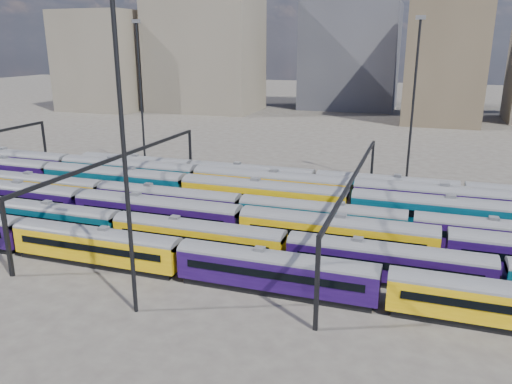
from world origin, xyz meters
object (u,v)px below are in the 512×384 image
(rake_0, at_px, (276,268))
(rake_1, at_px, (387,259))
(rake_2, at_px, (241,220))
(mast_2, at_px, (124,149))

(rake_0, distance_m, rake_1, 10.62)
(rake_1, height_order, rake_2, rake_2)
(rake_2, bearing_deg, rake_0, -55.22)
(rake_1, xyz_separation_m, rake_2, (-16.31, 5.00, 0.26))
(rake_0, xyz_separation_m, rake_2, (-6.94, 10.00, 0.31))
(rake_0, height_order, rake_2, rake_2)
(rake_0, relative_size, mast_2, 5.17)
(mast_2, bearing_deg, rake_1, 31.46)
(rake_0, relative_size, rake_2, 1.04)
(rake_1, bearing_deg, mast_2, -148.54)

